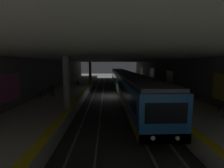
{
  "coord_description": "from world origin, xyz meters",
  "views": [
    {
      "loc": [
        -24.63,
        0.9,
        4.94
      ],
      "look_at": [
        4.29,
        -0.14,
        1.37
      ],
      "focal_mm": 25.98,
      "sensor_mm": 36.0,
      "label": 1
    }
  ],
  "objects_px": {
    "bench_right_near": "(42,93)",
    "person_boarding": "(174,94)",
    "suitcase_rolling": "(78,83)",
    "bench_right_mid": "(50,89)",
    "person_standing_far": "(141,78)",
    "pillar_near": "(66,83)",
    "metro_train": "(125,81)",
    "person_walking_mid": "(68,79)",
    "bench_left_mid": "(154,81)",
    "pillar_far": "(90,72)",
    "person_waiting_near": "(53,89)",
    "backpack_on_floor": "(170,90)"
  },
  "relations": [
    {
      "from": "bench_right_near",
      "to": "person_boarding",
      "type": "xyz_separation_m",
      "value": [
        -3.45,
        -14.46,
        0.36
      ]
    },
    {
      "from": "suitcase_rolling",
      "to": "bench_right_mid",
      "type": "bearing_deg",
      "value": 163.96
    },
    {
      "from": "bench_right_mid",
      "to": "person_standing_far",
      "type": "bearing_deg",
      "value": -49.51
    },
    {
      "from": "pillar_near",
      "to": "metro_train",
      "type": "bearing_deg",
      "value": -26.45
    },
    {
      "from": "person_walking_mid",
      "to": "suitcase_rolling",
      "type": "height_order",
      "value": "person_walking_mid"
    },
    {
      "from": "metro_train",
      "to": "bench_left_mid",
      "type": "bearing_deg",
      "value": -56.4
    },
    {
      "from": "pillar_far",
      "to": "bench_right_mid",
      "type": "xyz_separation_m",
      "value": [
        -13.13,
        4.18,
        -1.75
      ]
    },
    {
      "from": "pillar_near",
      "to": "person_walking_mid",
      "type": "relative_size",
      "value": 2.85
    },
    {
      "from": "pillar_far",
      "to": "person_waiting_near",
      "type": "xyz_separation_m",
      "value": [
        -15.14,
        3.12,
        -1.44
      ]
    },
    {
      "from": "bench_left_mid",
      "to": "person_waiting_near",
      "type": "bearing_deg",
      "value": 125.81
    },
    {
      "from": "person_waiting_near",
      "to": "person_boarding",
      "type": "bearing_deg",
      "value": -106.85
    },
    {
      "from": "metro_train",
      "to": "pillar_near",
      "type": "bearing_deg",
      "value": 153.55
    },
    {
      "from": "bench_left_mid",
      "to": "bench_right_near",
      "type": "relative_size",
      "value": 1.0
    },
    {
      "from": "person_standing_far",
      "to": "metro_train",
      "type": "bearing_deg",
      "value": 149.87
    },
    {
      "from": "bench_right_mid",
      "to": "backpack_on_floor",
      "type": "relative_size",
      "value": 4.25
    },
    {
      "from": "person_boarding",
      "to": "person_walking_mid",
      "type": "bearing_deg",
      "value": 40.57
    },
    {
      "from": "bench_left_mid",
      "to": "backpack_on_floor",
      "type": "height_order",
      "value": "bench_left_mid"
    },
    {
      "from": "pillar_near",
      "to": "person_boarding",
      "type": "distance_m",
      "value": 10.52
    },
    {
      "from": "person_waiting_near",
      "to": "person_boarding",
      "type": "xyz_separation_m",
      "value": [
        -4.06,
        -13.4,
        0.05
      ]
    },
    {
      "from": "bench_left_mid",
      "to": "bench_right_near",
      "type": "bearing_deg",
      "value": 125.45
    },
    {
      "from": "pillar_near",
      "to": "bench_left_mid",
      "type": "distance_m",
      "value": 21.7
    },
    {
      "from": "person_waiting_near",
      "to": "backpack_on_floor",
      "type": "xyz_separation_m",
      "value": [
        3.14,
        -15.79,
        -0.64
      ]
    },
    {
      "from": "bench_right_mid",
      "to": "person_walking_mid",
      "type": "distance_m",
      "value": 10.87
    },
    {
      "from": "bench_right_mid",
      "to": "backpack_on_floor",
      "type": "bearing_deg",
      "value": -86.17
    },
    {
      "from": "person_boarding",
      "to": "suitcase_rolling",
      "type": "xyz_separation_m",
      "value": [
        14.3,
        12.09,
        -0.54
      ]
    },
    {
      "from": "pillar_far",
      "to": "metro_train",
      "type": "xyz_separation_m",
      "value": [
        -7.8,
        -6.55,
        -1.3
      ]
    },
    {
      "from": "bench_right_near",
      "to": "pillar_near",
      "type": "bearing_deg",
      "value": -141.3
    },
    {
      "from": "metro_train",
      "to": "backpack_on_floor",
      "type": "relative_size",
      "value": 95.81
    },
    {
      "from": "person_waiting_near",
      "to": "suitcase_rolling",
      "type": "bearing_deg",
      "value": -7.24
    },
    {
      "from": "person_waiting_near",
      "to": "suitcase_rolling",
      "type": "height_order",
      "value": "person_waiting_near"
    },
    {
      "from": "bench_right_mid",
      "to": "backpack_on_floor",
      "type": "height_order",
      "value": "bench_right_mid"
    },
    {
      "from": "person_walking_mid",
      "to": "person_boarding",
      "type": "distance_m",
      "value": 22.29
    },
    {
      "from": "metro_train",
      "to": "bench_left_mid",
      "type": "height_order",
      "value": "metro_train"
    },
    {
      "from": "metro_train",
      "to": "backpack_on_floor",
      "type": "xyz_separation_m",
      "value": [
        -4.2,
        -6.12,
        -0.78
      ]
    },
    {
      "from": "metro_train",
      "to": "person_waiting_near",
      "type": "xyz_separation_m",
      "value": [
        -7.34,
        9.67,
        -0.14
      ]
    },
    {
      "from": "pillar_far",
      "to": "person_walking_mid",
      "type": "height_order",
      "value": "pillar_far"
    },
    {
      "from": "person_boarding",
      "to": "backpack_on_floor",
      "type": "xyz_separation_m",
      "value": [
        7.2,
        -2.39,
        -0.68
      ]
    },
    {
      "from": "person_standing_far",
      "to": "backpack_on_floor",
      "type": "xyz_separation_m",
      "value": [
        -11.8,
        -1.7,
        -0.65
      ]
    },
    {
      "from": "pillar_near",
      "to": "bench_left_mid",
      "type": "bearing_deg",
      "value": -36.56
    },
    {
      "from": "backpack_on_floor",
      "to": "person_walking_mid",
      "type": "bearing_deg",
      "value": 60.03
    },
    {
      "from": "person_boarding",
      "to": "person_waiting_near",
      "type": "bearing_deg",
      "value": 73.15
    },
    {
      "from": "pillar_far",
      "to": "bench_right_mid",
      "type": "relative_size",
      "value": 2.68
    },
    {
      "from": "pillar_far",
      "to": "bench_left_mid",
      "type": "bearing_deg",
      "value": -105.57
    },
    {
      "from": "pillar_near",
      "to": "pillar_far",
      "type": "bearing_deg",
      "value": 0.0
    },
    {
      "from": "pillar_far",
      "to": "person_boarding",
      "type": "bearing_deg",
      "value": -151.84
    },
    {
      "from": "person_walking_mid",
      "to": "pillar_far",
      "type": "bearing_deg",
      "value": -61.79
    },
    {
      "from": "person_walking_mid",
      "to": "metro_train",
      "type": "bearing_deg",
      "value": -117.2
    },
    {
      "from": "bench_left_mid",
      "to": "suitcase_rolling",
      "type": "xyz_separation_m",
      "value": [
        -1.31,
        14.7,
        -0.18
      ]
    },
    {
      "from": "pillar_near",
      "to": "person_boarding",
      "type": "height_order",
      "value": "pillar_near"
    },
    {
      "from": "backpack_on_floor",
      "to": "person_boarding",
      "type": "bearing_deg",
      "value": 161.63
    }
  ]
}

